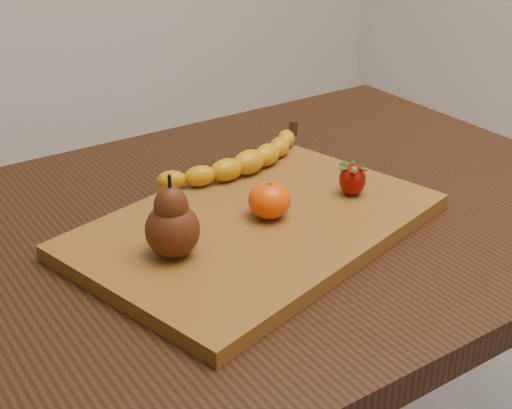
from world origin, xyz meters
TOP-DOWN VIEW (x-y plane):
  - table at (0.00, 0.00)m, footprint 1.00×0.70m
  - cutting_board at (-0.04, -0.04)m, footprint 0.51×0.40m
  - banana at (0.03, 0.08)m, footprint 0.23×0.09m
  - pear at (-0.17, -0.06)m, footprint 0.07×0.07m
  - mandarin at (-0.02, -0.05)m, footprint 0.07×0.07m
  - strawberry at (0.11, -0.06)m, footprint 0.04×0.04m

SIDE VIEW (x-z plane):
  - table at x=0.00m, z-range 0.28..1.04m
  - cutting_board at x=-0.04m, z-range 0.76..0.78m
  - banana at x=0.03m, z-range 0.78..0.82m
  - strawberry at x=0.11m, z-range 0.78..0.83m
  - mandarin at x=-0.02m, z-range 0.78..0.83m
  - pear at x=-0.17m, z-range 0.78..0.88m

